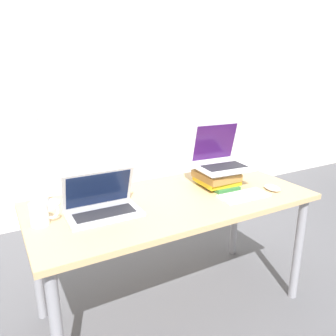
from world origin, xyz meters
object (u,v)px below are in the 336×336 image
mouse (272,188)px  mug (40,214)px  laptop_on_books (220,158)px  desk_lamp (51,112)px  laptop_left (102,205)px  wireless_keyboard (244,196)px  book_stack (217,177)px

mouse → mug: size_ratio=0.84×
laptop_on_books → desk_lamp: desk_lamp is taller
laptop_left → mug: 0.28m
wireless_keyboard → mouse: mouse is taller
laptop_left → mouse: laptop_left is taller
book_stack → wireless_keyboard: bearing=-83.6°
laptop_left → desk_lamp: size_ratio=0.55×
laptop_left → wireless_keyboard: (0.75, -0.17, -0.04)m
laptop_on_books → mug: (-1.03, -0.03, -0.11)m
mug → laptop_left: bearing=-4.1°
wireless_keyboard → mug: size_ratio=2.23×
laptop_on_books → mouse: bearing=-46.7°
wireless_keyboard → mug: 1.05m
laptop_left → desk_lamp: bearing=129.5°
wireless_keyboard → mug: mug is taller
book_stack → mug: (-1.01, -0.02, -0.00)m
book_stack → wireless_keyboard: 0.22m
book_stack → mouse: size_ratio=2.50×
laptop_left → desk_lamp: desk_lamp is taller
laptop_left → book_stack: 0.73m
book_stack → desk_lamp: bearing=170.5°
mug → desk_lamp: (0.12, 0.17, 0.43)m
book_stack → mouse: 0.33m
laptop_left → book_stack: (0.73, 0.05, 0.01)m
wireless_keyboard → book_stack: bearing=96.4°
wireless_keyboard → mouse: size_ratio=2.65×
laptop_on_books → mug: 1.04m
laptop_left → laptop_on_books: 0.76m
book_stack → wireless_keyboard: book_stack is taller
laptop_on_books → desk_lamp: 0.98m
laptop_on_books → wireless_keyboard: bearing=-89.9°
laptop_on_books → mug: size_ratio=2.51×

